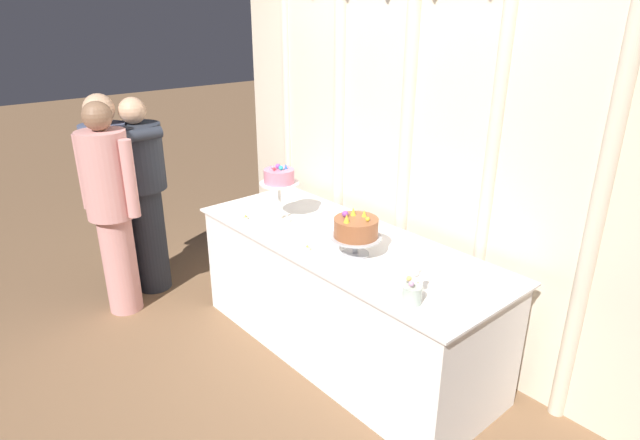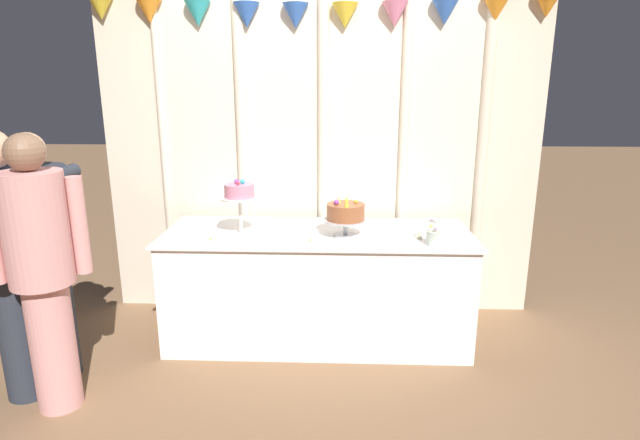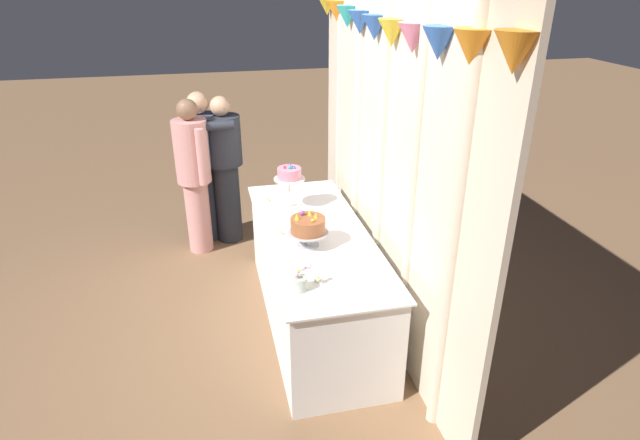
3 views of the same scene
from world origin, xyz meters
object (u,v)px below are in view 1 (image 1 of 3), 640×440
tealight_near_left (307,249)px  tealight_near_right (417,286)px  tealight_far_left (246,218)px  guest_man_dark_suit (111,190)px  cake_table (343,297)px  cake_display_nearright (356,229)px  guest_man_pink_jacket (111,203)px  flower_vase (412,291)px  guest_girl_blue_dress (142,190)px  cake_display_nearleft (279,180)px

tealight_near_left → tealight_near_right: size_ratio=1.08×
tealight_far_left → guest_man_dark_suit: bearing=-152.4°
tealight_far_left → tealight_near_left: size_ratio=0.87×
cake_table → guest_man_dark_suit: bearing=-155.0°
cake_display_nearright → guest_man_pink_jacket: guest_man_pink_jacket is taller
guest_man_dark_suit → guest_man_pink_jacket: size_ratio=1.01×
cake_display_nearright → guest_man_pink_jacket: (-1.63, -0.80, -0.11)m
cake_display_nearright → guest_man_pink_jacket: 1.82m
tealight_far_left → guest_man_dark_suit: 1.13m
cake_display_nearright → tealight_near_left: cake_display_nearright is taller
flower_vase → cake_table: bearing=161.3°
flower_vase → guest_girl_blue_dress: 2.39m
cake_table → tealight_near_left: tealight_near_left is taller
guest_man_pink_jacket → cake_display_nearright: bearing=26.0°
tealight_near_right → tealight_near_left: bearing=-169.5°
guest_man_pink_jacket → cake_display_nearleft: bearing=40.2°
cake_display_nearright → guest_man_dark_suit: bearing=-159.6°
tealight_near_right → guest_girl_blue_dress: (-2.30, -0.46, 0.02)m
cake_display_nearleft → guest_man_pink_jacket: 1.24m
tealight_near_right → guest_man_pink_jacket: 2.26m
tealight_far_left → cake_table: bearing=21.1°
cake_table → guest_man_pink_jacket: bearing=-148.4°
cake_display_nearleft → guest_man_dark_suit: (-1.17, -0.69, -0.22)m
cake_table → guest_girl_blue_dress: size_ratio=1.39×
guest_man_pink_jacket → tealight_far_left: bearing=39.4°
tealight_near_left → tealight_near_right: 0.73m
cake_display_nearright → tealight_near_right: (0.49, -0.04, -0.15)m
cake_display_nearleft → tealight_far_left: bearing=-136.5°
guest_man_pink_jacket → flower_vase: bearing=16.1°
cake_display_nearleft → tealight_far_left: size_ratio=9.31×
cake_table → flower_vase: 0.92m
tealight_near_left → guest_man_pink_jacket: bearing=-156.0°
tealight_near_left → guest_girl_blue_dress: 1.61m
guest_girl_blue_dress → cake_display_nearright: bearing=15.3°
cake_display_nearleft → guest_girl_blue_dress: guest_girl_blue_dress is taller
guest_man_pink_jacket → cake_table: bearing=31.6°
cake_display_nearleft → guest_girl_blue_dress: size_ratio=0.25×
tealight_far_left → guest_man_dark_suit: (-1.00, -0.52, 0.06)m
guest_girl_blue_dress → guest_man_pink_jacket: 0.35m
cake_display_nearleft → guest_man_dark_suit: 1.38m
tealight_near_right → tealight_far_left: bearing=-174.2°
guest_man_dark_suit → guest_girl_blue_dress: bearing=71.2°
guest_man_pink_jacket → guest_man_dark_suit: bearing=158.2°
cake_display_nearleft → tealight_near_left: bearing=-18.2°
tealight_near_left → guest_man_dark_suit: guest_man_dark_suit is taller
tealight_far_left → flower_vase: bearing=0.4°
tealight_near_left → guest_man_dark_suit: (-1.65, -0.53, 0.06)m
guest_man_pink_jacket → tealight_near_left: bearing=24.0°
tealight_near_left → guest_man_dark_suit: 1.73m
tealight_far_left → guest_man_pink_jacket: 0.98m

